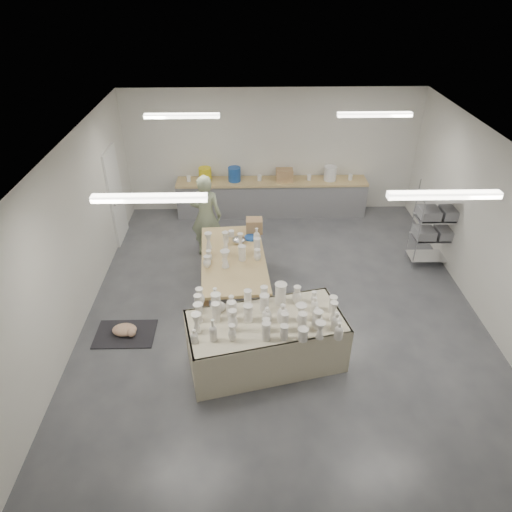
{
  "coord_description": "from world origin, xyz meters",
  "views": [
    {
      "loc": [
        -0.63,
        -6.54,
        5.34
      ],
      "look_at": [
        -0.47,
        0.1,
        1.05
      ],
      "focal_mm": 32.0,
      "sensor_mm": 36.0,
      "label": 1
    }
  ],
  "objects_px": {
    "drying_table": "(265,339)",
    "potter": "(206,216)",
    "work_table": "(235,254)",
    "red_stool": "(208,235)"
  },
  "relations": [
    {
      "from": "drying_table",
      "to": "potter",
      "type": "relative_size",
      "value": 1.4
    },
    {
      "from": "potter",
      "to": "red_stool",
      "type": "height_order",
      "value": "potter"
    },
    {
      "from": "work_table",
      "to": "red_stool",
      "type": "distance_m",
      "value": 1.85
    },
    {
      "from": "drying_table",
      "to": "potter",
      "type": "distance_m",
      "value": 3.43
    },
    {
      "from": "drying_table",
      "to": "red_stool",
      "type": "bearing_deg",
      "value": 94.69
    },
    {
      "from": "work_table",
      "to": "red_stool",
      "type": "bearing_deg",
      "value": 106.68
    },
    {
      "from": "drying_table",
      "to": "work_table",
      "type": "relative_size",
      "value": 1.08
    },
    {
      "from": "work_table",
      "to": "potter",
      "type": "relative_size",
      "value": 1.29
    },
    {
      "from": "drying_table",
      "to": "work_table",
      "type": "xyz_separation_m",
      "value": [
        -0.48,
        1.83,
        0.39
      ]
    },
    {
      "from": "potter",
      "to": "work_table",
      "type": "bearing_deg",
      "value": 120.47
    }
  ]
}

